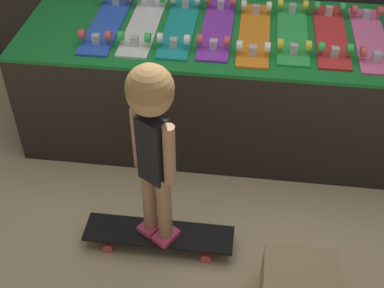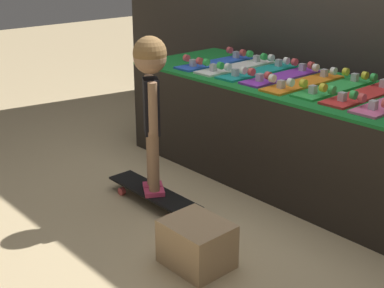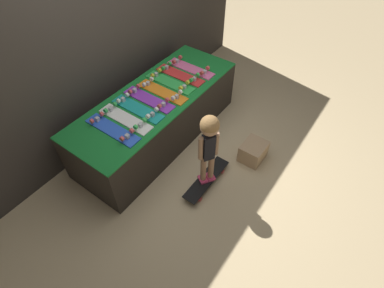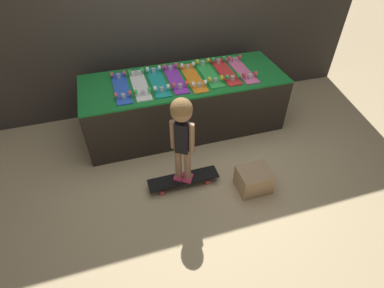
{
  "view_description": "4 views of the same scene",
  "coord_description": "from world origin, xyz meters",
  "px_view_note": "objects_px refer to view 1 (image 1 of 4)",
  "views": [
    {
      "loc": [
        0.09,
        -2.14,
        2.21
      ],
      "look_at": [
        -0.16,
        -0.14,
        0.45
      ],
      "focal_mm": 50.0,
      "sensor_mm": 36.0,
      "label": 1
    },
    {
      "loc": [
        2.17,
        -2.32,
        1.59
      ],
      "look_at": [
        -0.15,
        -0.23,
        0.41
      ],
      "focal_mm": 50.0,
      "sensor_mm": 36.0,
      "label": 2
    },
    {
      "loc": [
        -2.14,
        -1.54,
        3.02
      ],
      "look_at": [
        -0.15,
        -0.11,
        0.37
      ],
      "focal_mm": 28.0,
      "sensor_mm": 36.0,
      "label": 3
    },
    {
      "loc": [
        -0.83,
        -2.52,
        2.47
      ],
      "look_at": [
        -0.13,
        -0.22,
        0.35
      ],
      "focal_mm": 28.0,
      "sensor_mm": 36.0,
      "label": 4
    }
  ],
  "objects_px": {
    "skateboard_purple_on_rack": "(217,27)",
    "child": "(152,126)",
    "skateboard_teal_on_rack": "(180,25)",
    "skateboard_red_on_rack": "(331,34)",
    "skateboard_orange_on_rack": "(254,32)",
    "skateboard_green_on_rack": "(293,31)",
    "skateboard_pink_on_rack": "(370,38)",
    "skateboard_on_floor": "(159,235)",
    "storage_box": "(299,288)",
    "skateboard_white_on_rack": "(143,24)",
    "skateboard_blue_on_rack": "(107,22)"
  },
  "relations": [
    {
      "from": "skateboard_purple_on_rack",
      "to": "child",
      "type": "relative_size",
      "value": 0.71
    },
    {
      "from": "skateboard_teal_on_rack",
      "to": "skateboard_red_on_rack",
      "type": "relative_size",
      "value": 1.0
    },
    {
      "from": "skateboard_orange_on_rack",
      "to": "skateboard_green_on_rack",
      "type": "relative_size",
      "value": 1.0
    },
    {
      "from": "skateboard_red_on_rack",
      "to": "skateboard_pink_on_rack",
      "type": "bearing_deg",
      "value": -5.37
    },
    {
      "from": "skateboard_teal_on_rack",
      "to": "skateboard_on_floor",
      "type": "distance_m",
      "value": 1.19
    },
    {
      "from": "skateboard_orange_on_rack",
      "to": "child",
      "type": "distance_m",
      "value": 1.05
    },
    {
      "from": "skateboard_green_on_rack",
      "to": "storage_box",
      "type": "height_order",
      "value": "skateboard_green_on_rack"
    },
    {
      "from": "skateboard_white_on_rack",
      "to": "skateboard_purple_on_rack",
      "type": "distance_m",
      "value": 0.42
    },
    {
      "from": "skateboard_white_on_rack",
      "to": "skateboard_red_on_rack",
      "type": "relative_size",
      "value": 1.0
    },
    {
      "from": "child",
      "to": "skateboard_green_on_rack",
      "type": "bearing_deg",
      "value": 90.47
    },
    {
      "from": "skateboard_green_on_rack",
      "to": "skateboard_red_on_rack",
      "type": "distance_m",
      "value": 0.21
    },
    {
      "from": "skateboard_red_on_rack",
      "to": "skateboard_blue_on_rack",
      "type": "bearing_deg",
      "value": -178.86
    },
    {
      "from": "skateboard_teal_on_rack",
      "to": "skateboard_purple_on_rack",
      "type": "xyz_separation_m",
      "value": [
        0.21,
        0.01,
        0.0
      ]
    },
    {
      "from": "skateboard_green_on_rack",
      "to": "skateboard_pink_on_rack",
      "type": "distance_m",
      "value": 0.42
    },
    {
      "from": "skateboard_on_floor",
      "to": "storage_box",
      "type": "height_order",
      "value": "storage_box"
    },
    {
      "from": "skateboard_white_on_rack",
      "to": "skateboard_teal_on_rack",
      "type": "height_order",
      "value": "same"
    },
    {
      "from": "skateboard_purple_on_rack",
      "to": "skateboard_on_floor",
      "type": "bearing_deg",
      "value": -100.61
    },
    {
      "from": "skateboard_white_on_rack",
      "to": "skateboard_green_on_rack",
      "type": "relative_size",
      "value": 1.0
    },
    {
      "from": "skateboard_red_on_rack",
      "to": "skateboard_purple_on_rack",
      "type": "bearing_deg",
      "value": -179.86
    },
    {
      "from": "skateboard_teal_on_rack",
      "to": "skateboard_on_floor",
      "type": "relative_size",
      "value": 0.93
    },
    {
      "from": "skateboard_white_on_rack",
      "to": "skateboard_green_on_rack",
      "type": "xyz_separation_m",
      "value": [
        0.85,
        0.03,
        0.0
      ]
    },
    {
      "from": "child",
      "to": "skateboard_on_floor",
      "type": "bearing_deg",
      "value": -76.79
    },
    {
      "from": "skateboard_orange_on_rack",
      "to": "skateboard_red_on_rack",
      "type": "height_order",
      "value": "same"
    },
    {
      "from": "skateboard_red_on_rack",
      "to": "storage_box",
      "type": "distance_m",
      "value": 1.41
    },
    {
      "from": "skateboard_blue_on_rack",
      "to": "skateboard_red_on_rack",
      "type": "height_order",
      "value": "same"
    },
    {
      "from": "skateboard_white_on_rack",
      "to": "skateboard_purple_on_rack",
      "type": "relative_size",
      "value": 1.0
    },
    {
      "from": "skateboard_teal_on_rack",
      "to": "skateboard_orange_on_rack",
      "type": "bearing_deg",
      "value": -3.51
    },
    {
      "from": "skateboard_teal_on_rack",
      "to": "skateboard_pink_on_rack",
      "type": "relative_size",
      "value": 1.0
    },
    {
      "from": "skateboard_teal_on_rack",
      "to": "child",
      "type": "relative_size",
      "value": 0.71
    },
    {
      "from": "skateboard_purple_on_rack",
      "to": "child",
      "type": "xyz_separation_m",
      "value": [
        -0.19,
        -1.0,
        0.06
      ]
    },
    {
      "from": "skateboard_blue_on_rack",
      "to": "child",
      "type": "height_order",
      "value": "child"
    },
    {
      "from": "skateboard_purple_on_rack",
      "to": "skateboard_orange_on_rack",
      "type": "height_order",
      "value": "same"
    },
    {
      "from": "skateboard_blue_on_rack",
      "to": "skateboard_red_on_rack",
      "type": "distance_m",
      "value": 1.27
    },
    {
      "from": "skateboard_green_on_rack",
      "to": "skateboard_blue_on_rack",
      "type": "bearing_deg",
      "value": -178.3
    },
    {
      "from": "child",
      "to": "skateboard_pink_on_rack",
      "type": "bearing_deg",
      "value": 75.21
    },
    {
      "from": "skateboard_orange_on_rack",
      "to": "skateboard_red_on_rack",
      "type": "distance_m",
      "value": 0.42
    },
    {
      "from": "skateboard_white_on_rack",
      "to": "skateboard_teal_on_rack",
      "type": "bearing_deg",
      "value": 2.02
    },
    {
      "from": "skateboard_green_on_rack",
      "to": "skateboard_pink_on_rack",
      "type": "bearing_deg",
      "value": -3.53
    },
    {
      "from": "skateboard_pink_on_rack",
      "to": "skateboard_on_floor",
      "type": "distance_m",
      "value": 1.57
    },
    {
      "from": "skateboard_orange_on_rack",
      "to": "skateboard_white_on_rack",
      "type": "bearing_deg",
      "value": 178.33
    },
    {
      "from": "skateboard_on_floor",
      "to": "child",
      "type": "distance_m",
      "value": 0.71
    },
    {
      "from": "skateboard_white_on_rack",
      "to": "skateboard_green_on_rack",
      "type": "height_order",
      "value": "same"
    },
    {
      "from": "skateboard_teal_on_rack",
      "to": "skateboard_purple_on_rack",
      "type": "height_order",
      "value": "same"
    },
    {
      "from": "skateboard_red_on_rack",
      "to": "child",
      "type": "xyz_separation_m",
      "value": [
        -0.82,
        -1.0,
        0.06
      ]
    },
    {
      "from": "skateboard_orange_on_rack",
      "to": "child",
      "type": "relative_size",
      "value": 0.71
    },
    {
      "from": "skateboard_orange_on_rack",
      "to": "skateboard_on_floor",
      "type": "height_order",
      "value": "skateboard_orange_on_rack"
    },
    {
      "from": "skateboard_purple_on_rack",
      "to": "skateboard_green_on_rack",
      "type": "height_order",
      "value": "same"
    },
    {
      "from": "skateboard_green_on_rack",
      "to": "skateboard_pink_on_rack",
      "type": "height_order",
      "value": "same"
    },
    {
      "from": "skateboard_blue_on_rack",
      "to": "storage_box",
      "type": "relative_size",
      "value": 2.08
    },
    {
      "from": "skateboard_white_on_rack",
      "to": "child",
      "type": "bearing_deg",
      "value": -76.54
    }
  ]
}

